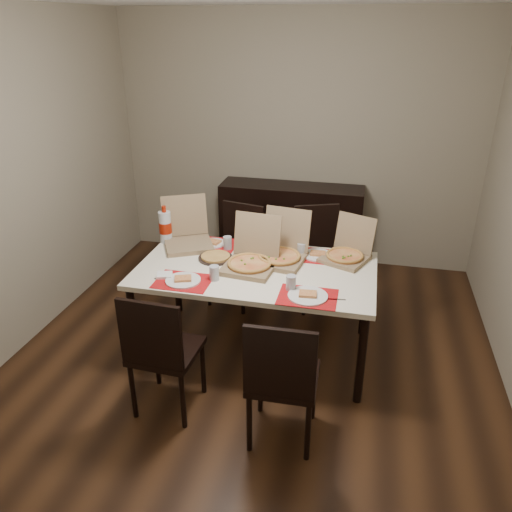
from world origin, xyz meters
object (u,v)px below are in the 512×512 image
Objects in this scene: chair_near_right at (282,377)px; soda_bottle at (165,227)px; chair_far_left at (238,250)px; pizza_box_center at (251,260)px; sideboard at (291,226)px; dip_bowl at (280,256)px; dining_table at (256,276)px; chair_near_left at (161,350)px; chair_far_right at (318,252)px.

chair_near_right is 1.80m from soda_bottle.
chair_far_left is 0.92m from pizza_box_center.
sideboard is 14.84× the size of dip_bowl.
chair_far_left reaches higher than dining_table.
chair_near_left is at bearing -70.28° from soda_bottle.
chair_far_right is (0.38, 0.93, -0.17)m from dining_table.
soda_bottle is at bearing -122.53° from sideboard.
chair_far_left is (0.08, 1.64, 0.00)m from chair_near_left.
chair_near_right is at bearing -45.52° from soda_bottle.
sideboard is at bearing 67.29° from chair_far_left.
dip_bowl is at bearing 51.38° from pizza_box_center.
dining_table is at bearing 111.89° from chair_near_right.
sideboard is 1.69m from dining_table.
chair_near_right is 2.92× the size of soda_bottle.
chair_near_left is at bearing -115.02° from chair_far_right.
chair_far_right is (0.74, 0.12, 0.00)m from chair_far_left.
chair_far_right is 9.20× the size of dip_bowl.
chair_far_right reaches higher than sideboard.
pizza_box_center reaches higher than dip_bowl.
dip_bowl is at bearing -84.24° from sideboard.
pizza_box_center is (-0.42, 0.94, 0.30)m from chair_near_right.
dining_table is at bearing 62.10° from chair_near_left.
chair_near_left is 0.98m from pizza_box_center.
pizza_box_center is 0.30m from dip_bowl.
chair_far_left is at bearing 44.21° from soda_bottle.
chair_near_right reaches higher than sideboard.
pizza_box_center reaches higher than chair_near_right.
chair_near_left is at bearing -117.90° from dining_table.
soda_bottle is (-0.86, 0.32, 0.20)m from dining_table.
chair_far_left is at bearing 114.09° from dining_table.
chair_near_right reaches higher than dining_table.
dip_bowl is at bearing -48.61° from chair_far_left.
sideboard is 0.83× the size of dining_table.
dip_bowl is at bearing 57.93° from dining_table.
dining_table is 1.94× the size of chair_near_left.
dip_bowl is (0.51, -0.57, 0.25)m from chair_far_left.
soda_bottle is (-0.50, -0.48, 0.37)m from chair_far_left.
chair_near_right is at bearing -66.01° from pizza_box_center.
chair_far_right is 2.92× the size of soda_bottle.
pizza_box_center is at bearing -114.39° from chair_far_right.
chair_far_right is (0.82, 1.77, 0.00)m from chair_near_left.
chair_near_right is 1.00× the size of chair_far_left.
chair_far_right is (0.38, -0.74, 0.06)m from sideboard.
chair_near_right is 1.22m from dip_bowl.
sideboard reaches higher than dining_table.
chair_far_left and chair_far_right have the same top height.
chair_far_left is (-0.36, -0.86, 0.06)m from sideboard.
soda_bottle reaches higher than dip_bowl.
soda_bottle is (-1.00, 0.09, 0.12)m from dip_bowl.
soda_bottle reaches higher than chair_far_left.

